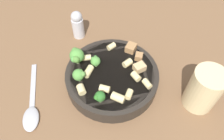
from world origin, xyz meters
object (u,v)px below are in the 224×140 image
broccoli_floret_3 (95,61)px  rigatoni_2 (147,84)px  broccoli_floret_2 (79,75)px  chicken_chunk_0 (139,67)px  drinking_glass (203,91)px  broccoli_floret_1 (100,96)px  chicken_chunk_1 (131,48)px  broccoli_floret_0 (77,56)px  rigatoni_0 (118,97)px  pepper_shaker (78,24)px  rigatoni_3 (111,46)px  rigatoni_5 (87,58)px  rigatoni_9 (127,63)px  rigatoni_1 (81,90)px  spoon (31,109)px  pasta_bowl (112,77)px  rigatoni_7 (129,94)px  chicken_chunk_2 (139,57)px  rigatoni_6 (136,76)px  rigatoni_8 (88,71)px  rigatoni_4 (105,89)px

broccoli_floret_3 → rigatoni_2: bearing=-105.8°
broccoli_floret_2 → rigatoni_2: bearing=-86.0°
chicken_chunk_0 → drinking_glass: 0.15m
broccoli_floret_2 → broccoli_floret_1: bearing=-129.1°
chicken_chunk_1 → drinking_glass: 0.20m
broccoli_floret_0 → rigatoni_0: broccoli_floret_0 is taller
broccoli_floret_3 → pepper_shaker: 0.16m
rigatoni_3 → rigatoni_5: 0.07m
broccoli_floret_1 → broccoli_floret_3: size_ratio=1.08×
rigatoni_0 → rigatoni_9: (0.10, -0.01, -0.00)m
drinking_glass → rigatoni_0: bearing=105.7°
broccoli_floret_0 → rigatoni_2: (-0.04, -0.17, -0.02)m
broccoli_floret_0 → broccoli_floret_2: size_ratio=1.38×
rigatoni_1 → spoon: bearing=112.6°
broccoli_floret_1 → rigatoni_2: 0.11m
pasta_bowl → rigatoni_7: 0.08m
chicken_chunk_2 → pepper_shaker: 0.21m
rigatoni_2 → rigatoni_3: size_ratio=1.08×
pasta_bowl → spoon: 0.20m
broccoli_floret_0 → chicken_chunk_2: broccoli_floret_0 is taller
rigatoni_6 → chicken_chunk_2: bearing=-0.2°
broccoli_floret_0 → rigatoni_8: size_ratio=1.45×
broccoli_floret_3 → rigatoni_4: size_ratio=1.26×
broccoli_floret_1 → rigatoni_6: (0.07, -0.07, -0.01)m
broccoli_floret_2 → drinking_glass: drinking_glass is taller
rigatoni_2 → pepper_shaker: 0.27m
rigatoni_5 → rigatoni_9: rigatoni_9 is taller
rigatoni_3 → rigatoni_4: bearing=-176.0°
rigatoni_3 → chicken_chunk_2: bearing=-106.6°
rigatoni_3 → rigatoni_5: same height
rigatoni_4 → rigatoni_0: bearing=-118.1°
broccoli_floret_1 → rigatoni_9: size_ratio=1.43×
broccoli_floret_3 → pepper_shaker: (0.13, 0.08, -0.01)m
broccoli_floret_2 → rigatoni_5: bearing=-1.5°
rigatoni_4 → spoon: size_ratio=0.12×
broccoli_floret_2 → rigatoni_6: size_ratio=1.39×
rigatoni_5 → rigatoni_6: 0.13m
rigatoni_6 → chicken_chunk_0: bearing=-10.6°
rigatoni_3 → spoon: 0.24m
rigatoni_0 → rigatoni_7: bearing=-58.7°
rigatoni_4 → rigatoni_7: (-0.00, -0.05, -0.00)m
rigatoni_1 → chicken_chunk_1: (0.14, -0.09, 0.00)m
chicken_chunk_0 → chicken_chunk_2: size_ratio=1.40×
pasta_bowl → broccoli_floret_2: (-0.03, 0.07, 0.03)m
chicken_chunk_0 → chicken_chunk_1: 0.07m
rigatoni_1 → rigatoni_8: 0.05m
broccoli_floret_0 → broccoli_floret_2: broccoli_floret_0 is taller
rigatoni_7 → chicken_chunk_0: size_ratio=0.79×
rigatoni_1 → broccoli_floret_1: bearing=-109.0°
broccoli_floret_0 → rigatoni_6: size_ratio=1.92×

